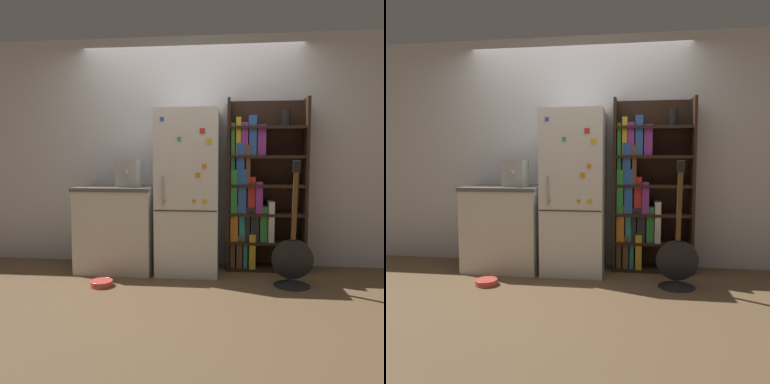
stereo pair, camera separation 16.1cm
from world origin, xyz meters
The scene contains 8 objects.
ground_plane centered at (0.00, 0.00, 0.00)m, with size 16.00×16.00×0.00m, color brown.
wall_back centered at (0.00, 0.47, 1.30)m, with size 8.00×0.05×2.60m.
refrigerator centered at (0.00, 0.14, 0.87)m, with size 0.65×0.64×1.73m.
bookshelf centered at (0.73, 0.31, 0.86)m, with size 0.85×0.33×1.86m.
kitchen_counter centered at (-0.78, 0.14, 0.46)m, with size 0.83×0.64×0.92m.
espresso_machine centered at (-0.65, 0.11, 1.07)m, with size 0.24×0.29×0.29m.
guitar centered at (1.05, -0.25, 0.17)m, with size 0.39×0.36×1.21m.
pet_bowl centered at (-0.78, -0.45, 0.03)m, with size 0.22×0.22×0.05m.
Camera 2 is at (0.61, -3.83, 1.21)m, focal length 35.00 mm.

